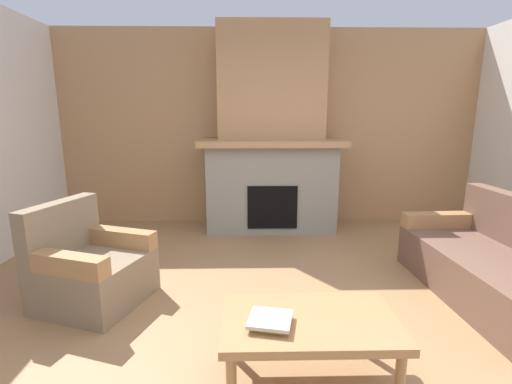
{
  "coord_description": "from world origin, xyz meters",
  "views": [
    {
      "loc": [
        -0.31,
        -2.34,
        1.58
      ],
      "look_at": [
        -0.24,
        0.78,
        0.9
      ],
      "focal_mm": 25.82,
      "sensor_mm": 36.0,
      "label": 1
    }
  ],
  "objects_px": {
    "couch": "(502,269)",
    "coffee_table": "(309,326)",
    "fireplace": "(271,144)",
    "armchair": "(90,269)"
  },
  "relations": [
    {
      "from": "couch",
      "to": "coffee_table",
      "type": "bearing_deg",
      "value": -152.09
    },
    {
      "from": "fireplace",
      "to": "armchair",
      "type": "bearing_deg",
      "value": -128.7
    },
    {
      "from": "fireplace",
      "to": "coffee_table",
      "type": "relative_size",
      "value": 2.7
    },
    {
      "from": "coffee_table",
      "to": "armchair",
      "type": "bearing_deg",
      "value": 148.83
    },
    {
      "from": "fireplace",
      "to": "coffee_table",
      "type": "height_order",
      "value": "fireplace"
    },
    {
      "from": "fireplace",
      "to": "armchair",
      "type": "relative_size",
      "value": 2.8
    },
    {
      "from": "armchair",
      "to": "coffee_table",
      "type": "xyz_separation_m",
      "value": [
        1.68,
        -1.02,
        0.08
      ]
    },
    {
      "from": "coffee_table",
      "to": "couch",
      "type": "bearing_deg",
      "value": 27.91
    },
    {
      "from": "fireplace",
      "to": "coffee_table",
      "type": "xyz_separation_m",
      "value": [
        0.04,
        -3.07,
        -0.79
      ]
    },
    {
      "from": "fireplace",
      "to": "couch",
      "type": "distance_m",
      "value": 2.94
    }
  ]
}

